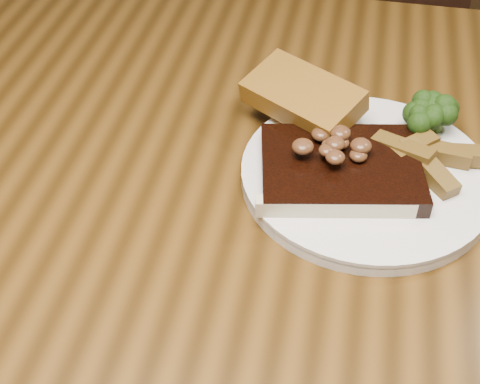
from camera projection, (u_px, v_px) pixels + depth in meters
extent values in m
cube|color=#4B300F|center=(254.00, 217.00, 0.68)|extent=(1.60, 0.90, 0.04)
cube|color=black|center=(346.00, 67.00, 1.45)|extent=(0.44, 0.44, 0.04)
cylinder|color=black|center=(412.00, 116.00, 1.68)|extent=(0.04, 0.04, 0.40)
cylinder|color=black|center=(285.00, 95.00, 1.75)|extent=(0.04, 0.04, 0.40)
cylinder|color=black|center=(398.00, 205.00, 1.45)|extent=(0.04, 0.04, 0.40)
cylinder|color=black|center=(252.00, 177.00, 1.52)|extent=(0.04, 0.04, 0.40)
cube|color=black|center=(344.00, 9.00, 1.16)|extent=(0.41, 0.06, 0.43)
cylinder|color=white|center=(365.00, 177.00, 0.68)|extent=(0.27, 0.27, 0.01)
cube|color=black|center=(341.00, 170.00, 0.67)|extent=(0.18, 0.15, 0.02)
cube|color=beige|center=(335.00, 209.00, 0.63)|extent=(0.15, 0.04, 0.02)
cube|color=#886018|center=(302.00, 112.00, 0.73)|extent=(0.14, 0.12, 0.03)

